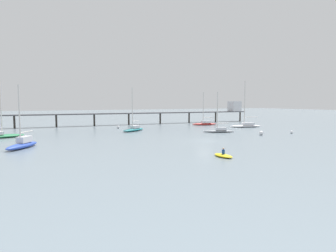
{
  "coord_description": "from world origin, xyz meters",
  "views": [
    {
      "loc": [
        -28.14,
        -43.66,
        6.73
      ],
      "look_at": [
        0.0,
        14.24,
        1.5
      ],
      "focal_mm": 32.11,
      "sensor_mm": 36.0,
      "label": 1
    }
  ],
  "objects": [
    {
      "name": "sailboat_teal",
      "position": [
        -5.36,
        21.17,
        0.61
      ],
      "size": [
        7.13,
        5.88,
        9.96
      ],
      "color": "#1E727A",
      "rests_on": "ground_plane"
    },
    {
      "name": "pier",
      "position": [
        13.45,
        40.18,
        3.86
      ],
      "size": [
        82.2,
        6.0,
        6.86
      ],
      "color": "#4C4C51",
      "rests_on": "ground_plane"
    },
    {
      "name": "sailboat_white",
      "position": [
        24.87,
        18.26,
        0.66
      ],
      "size": [
        8.75,
        4.56,
        12.13
      ],
      "color": "white",
      "rests_on": "ground_plane"
    },
    {
      "name": "sailboat_red",
      "position": [
        18.75,
        28.79,
        0.63
      ],
      "size": [
        7.27,
        3.51,
        9.46
      ],
      "color": "red",
      "rests_on": "ground_plane"
    },
    {
      "name": "dinghy_yellow",
      "position": [
        -6.28,
        -14.11,
        0.2
      ],
      "size": [
        1.46,
        3.09,
        1.14
      ],
      "color": "yellow",
      "rests_on": "ground_plane"
    },
    {
      "name": "mooring_buoy_near",
      "position": [
        22.99,
        1.67,
        0.31
      ],
      "size": [
        0.63,
        0.63,
        0.63
      ],
      "primitive_type": "sphere",
      "color": "silver",
      "rests_on": "ground_plane"
    },
    {
      "name": "mooring_buoy_inner",
      "position": [
        14.83,
        1.98,
        0.44
      ],
      "size": [
        0.89,
        0.89,
        0.89
      ],
      "primitive_type": "sphere",
      "color": "silver",
      "rests_on": "ground_plane"
    },
    {
      "name": "sailboat_blue",
      "position": [
        -28.27,
        4.28,
        0.7
      ],
      "size": [
        5.25,
        6.92,
        9.15
      ],
      "color": "#2D4CB7",
      "rests_on": "ground_plane"
    },
    {
      "name": "ground_plane",
      "position": [
        0.0,
        0.0,
        0.0
      ],
      "size": [
        400.0,
        400.0,
        0.0
      ],
      "primitive_type": "plane",
      "color": "slate"
    },
    {
      "name": "mooring_buoy_far",
      "position": [
        -6.55,
        29.42,
        0.36
      ],
      "size": [
        0.72,
        0.72,
        0.72
      ],
      "primitive_type": "sphere",
      "color": "silver",
      "rests_on": "ground_plane"
    },
    {
      "name": "sailboat_gray",
      "position": [
        10.61,
        10.37,
        0.59
      ],
      "size": [
        6.9,
        4.37,
        8.87
      ],
      "color": "gray",
      "rests_on": "ground_plane"
    }
  ]
}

